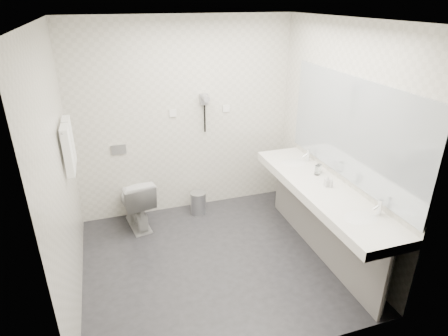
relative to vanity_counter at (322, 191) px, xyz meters
name	(u,v)px	position (x,y,z in m)	size (l,w,h in m)	color
floor	(215,261)	(-1.12, 0.20, -0.80)	(2.80, 2.80, 0.00)	#26262A
ceiling	(212,20)	(-1.12, 0.20, 1.70)	(2.80, 2.80, 0.00)	silver
wall_back	(185,120)	(-1.12, 1.50, 0.45)	(2.80, 2.80, 0.00)	silver
wall_front	(269,229)	(-1.12, -1.10, 0.45)	(2.80, 2.80, 0.00)	silver
wall_left	(60,177)	(-2.52, 0.20, 0.45)	(2.60, 2.60, 0.00)	silver
wall_right	(339,142)	(0.27, 0.20, 0.45)	(2.60, 2.60, 0.00)	silver
vanity_counter	(322,191)	(0.00, 0.00, 0.00)	(0.55, 2.20, 0.10)	white
vanity_panel	(319,224)	(0.02, 0.00, -0.42)	(0.03, 2.15, 0.75)	gray
vanity_post_near	(385,286)	(0.05, -1.04, -0.42)	(0.06, 0.06, 0.75)	silver
vanity_post_far	(281,184)	(0.05, 1.04, -0.42)	(0.06, 0.06, 0.75)	silver
mirror	(351,130)	(0.26, 0.00, 0.65)	(0.02, 2.20, 1.05)	#B2BCC6
basin_near	(360,219)	(0.00, -0.65, 0.04)	(0.40, 0.31, 0.05)	white
basin_far	(293,164)	(0.00, 0.65, 0.04)	(0.40, 0.31, 0.05)	white
faucet_near	(380,207)	(0.19, -0.65, 0.12)	(0.04, 0.04, 0.15)	silver
faucet_far	(308,155)	(0.19, 0.65, 0.12)	(0.04, 0.04, 0.15)	silver
soap_bottle_a	(327,181)	(0.05, -0.01, 0.11)	(0.05, 0.05, 0.12)	beige
soap_bottle_c	(331,183)	(0.08, -0.04, 0.10)	(0.04, 0.04, 0.10)	beige
glass_left	(317,170)	(0.10, 0.27, 0.11)	(0.06, 0.06, 0.11)	silver
glass_right	(319,168)	(0.15, 0.32, 0.10)	(0.05, 0.05, 0.10)	silver
toilet	(136,202)	(-1.86, 1.21, -0.46)	(0.38, 0.67, 0.68)	white
flush_plate	(119,150)	(-1.98, 1.49, 0.15)	(0.18, 0.02, 0.12)	#B2B5BA
pedal_bin	(198,203)	(-1.04, 1.26, -0.65)	(0.21, 0.21, 0.29)	#B2B5BA
bin_lid	(198,193)	(-1.04, 1.26, -0.50)	(0.21, 0.21, 0.01)	#B2B5BA
towel_rail	(64,124)	(-2.47, 0.75, 0.75)	(0.02, 0.02, 0.62)	silver
towel_near	(68,151)	(-2.46, 0.61, 0.53)	(0.07, 0.24, 0.48)	white
towel_far	(69,141)	(-2.46, 0.89, 0.53)	(0.07, 0.24, 0.48)	white
dryer_cradle	(204,99)	(-0.88, 1.47, 0.70)	(0.10, 0.04, 0.14)	gray
dryer_barrel	(205,98)	(-0.88, 1.40, 0.73)	(0.08, 0.08, 0.14)	gray
dryer_cord	(205,119)	(-0.88, 1.46, 0.45)	(0.02, 0.02, 0.35)	black
switch_plate_a	(173,113)	(-1.27, 1.49, 0.55)	(0.09, 0.02, 0.09)	white
switch_plate_b	(226,108)	(-0.57, 1.49, 0.55)	(0.09, 0.02, 0.09)	white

